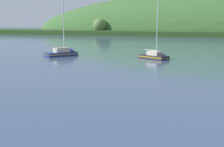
% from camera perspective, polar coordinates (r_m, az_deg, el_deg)
% --- Properties ---
extents(sailboat_far_left, '(6.47, 9.09, 15.07)m').
position_cam_1_polar(sailboat_far_left, '(77.40, -8.47, 3.48)').
color(sailboat_far_left, navy).
rests_on(sailboat_far_left, ground).
extents(sailboat_outer_reach, '(8.19, 5.54, 13.31)m').
position_cam_1_polar(sailboat_outer_reach, '(69.80, 7.98, 2.79)').
color(sailboat_outer_reach, '#232328').
rests_on(sailboat_outer_reach, ground).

